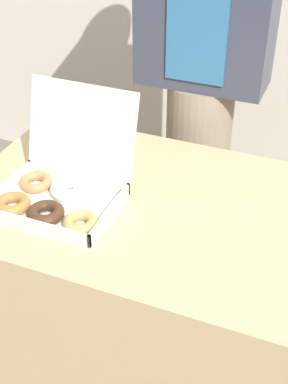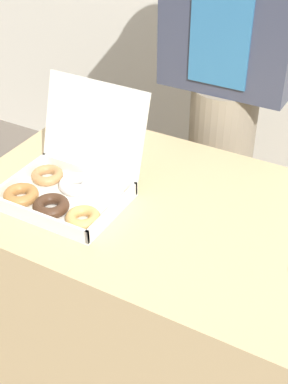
% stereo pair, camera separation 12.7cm
% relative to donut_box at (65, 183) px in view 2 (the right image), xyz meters
% --- Properties ---
extents(ground_plane, '(14.00, 14.00, 0.00)m').
position_rel_donut_box_xyz_m(ground_plane, '(0.28, 0.09, -0.77)').
color(ground_plane, '#665B51').
extents(table, '(1.15, 0.70, 0.72)m').
position_rel_donut_box_xyz_m(table, '(0.28, 0.09, -0.41)').
color(table, tan).
rests_on(table, ground_plane).
extents(donut_box, '(0.33, 0.32, 0.28)m').
position_rel_donut_box_xyz_m(donut_box, '(0.00, 0.00, 0.00)').
color(donut_box, white).
rests_on(donut_box, table).
extents(person_customer, '(0.43, 0.24, 1.61)m').
position_rel_donut_box_xyz_m(person_customer, '(0.20, 0.65, 0.10)').
color(person_customer, gray).
rests_on(person_customer, ground_plane).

